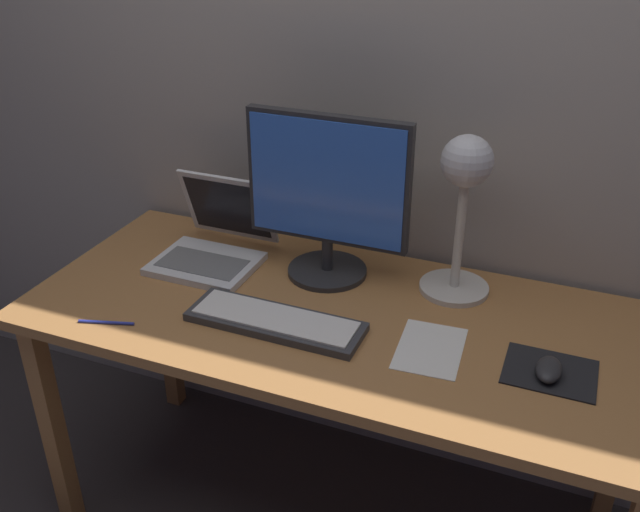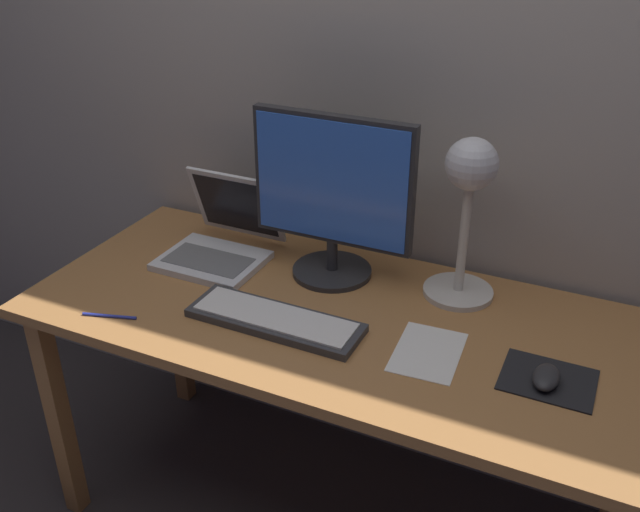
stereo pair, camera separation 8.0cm
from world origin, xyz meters
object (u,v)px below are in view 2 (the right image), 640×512
object	(u,v)px
keyboard_main	(275,320)
mouse	(546,377)
desk_lamp	(469,192)
monitor	(332,193)
pen	(109,316)
laptop	(224,234)

from	to	relation	value
keyboard_main	mouse	world-z (taller)	mouse
keyboard_main	desk_lamp	size ratio (longest dim) A/B	1.03
monitor	pen	distance (m)	0.65
monitor	pen	bearing A→B (deg)	-133.37
pen	keyboard_main	bearing A→B (deg)	21.07
keyboard_main	mouse	xyz separation A→B (m)	(0.64, 0.04, 0.01)
laptop	desk_lamp	distance (m)	0.72
desk_lamp	mouse	world-z (taller)	desk_lamp
desk_lamp	laptop	bearing A→B (deg)	-174.41
laptop	keyboard_main	bearing A→B (deg)	-40.43
keyboard_main	laptop	world-z (taller)	laptop
mouse	keyboard_main	bearing A→B (deg)	-176.50
monitor	mouse	size ratio (longest dim) A/B	4.71
keyboard_main	laptop	xyz separation A→B (m)	(-0.31, 0.26, 0.05)
keyboard_main	mouse	size ratio (longest dim) A/B	4.60
keyboard_main	laptop	size ratio (longest dim) A/B	1.46
laptop	mouse	bearing A→B (deg)	-13.20
desk_lamp	mouse	xyz separation A→B (m)	(0.27, -0.29, -0.27)
monitor	laptop	world-z (taller)	monitor
monitor	pen	xyz separation A→B (m)	(-0.41, -0.44, -0.24)
desk_lamp	pen	distance (m)	0.94
monitor	desk_lamp	bearing A→B (deg)	6.76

